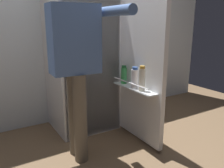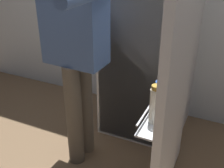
{
  "view_description": "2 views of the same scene",
  "coord_description": "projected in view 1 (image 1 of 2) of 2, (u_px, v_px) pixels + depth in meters",
  "views": [
    {
      "loc": [
        -1.08,
        -1.92,
        1.23
      ],
      "look_at": [
        0.0,
        -0.13,
        0.68
      ],
      "focal_mm": 37.67,
      "sensor_mm": 36.0,
      "label": 1
    },
    {
      "loc": [
        0.64,
        -1.57,
        1.56
      ],
      "look_at": [
        -0.03,
        -0.13,
        0.73
      ],
      "focal_mm": 45.23,
      "sensor_mm": 36.0,
      "label": 2
    }
  ],
  "objects": [
    {
      "name": "ground_plane",
      "position": [
        106.0,
        144.0,
        2.44
      ],
      "size": [
        5.39,
        5.39,
        0.0
      ],
      "primitive_type": "plane",
      "color": "brown"
    },
    {
      "name": "person",
      "position": [
        76.0,
        55.0,
        1.99
      ],
      "size": [
        0.52,
        0.73,
        1.61
      ],
      "color": "#665B4C",
      "rests_on": "ground_plane"
    },
    {
      "name": "kitchen_wall",
      "position": [
        68.0,
        22.0,
        2.88
      ],
      "size": [
        4.4,
        0.1,
        2.45
      ],
      "primitive_type": "cube",
      "color": "silver",
      "rests_on": "ground_plane"
    },
    {
      "name": "refrigerator",
      "position": [
        85.0,
        59.0,
        2.66
      ],
      "size": [
        0.74,
        1.28,
        1.65
      ],
      "color": "white",
      "rests_on": "ground_plane"
    }
  ]
}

